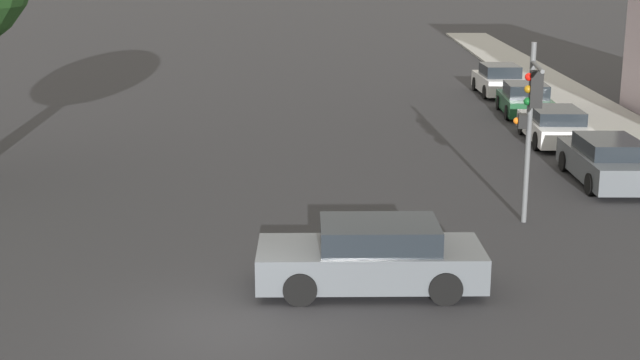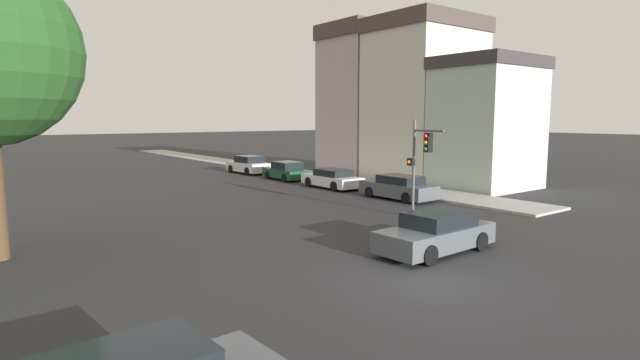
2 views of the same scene
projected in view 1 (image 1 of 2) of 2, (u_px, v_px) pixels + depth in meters
ground_plane at (233, 325)px, 16.96m from camera, size 300.00×300.00×0.00m
sidewalk_strip at (542, 81)px, 48.76m from camera, size 3.45×60.00×0.14m
traffic_signal at (531, 109)px, 22.28m from camera, size 0.48×2.09×4.71m
crossing_car_0 at (372, 257)px, 18.64m from camera, size 4.77×2.13×1.46m
parked_car_0 at (607, 161)px, 27.31m from camera, size 2.02×4.82×1.43m
parked_car_1 at (555, 126)px, 33.20m from camera, size 2.10×4.71×1.31m
parked_car_2 at (525, 100)px, 38.83m from camera, size 2.15×4.24×1.42m
parked_car_3 at (499, 80)px, 44.44m from camera, size 2.14×4.54×1.53m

